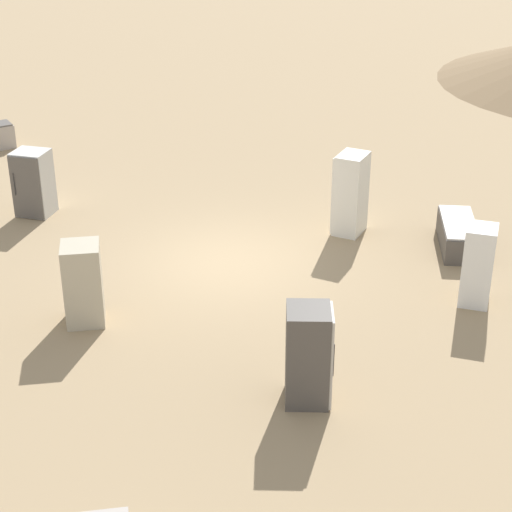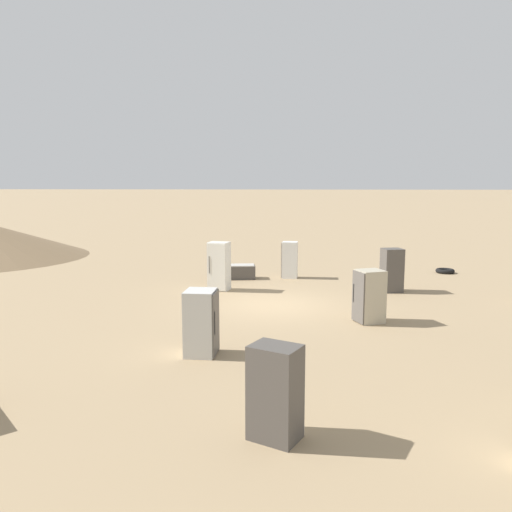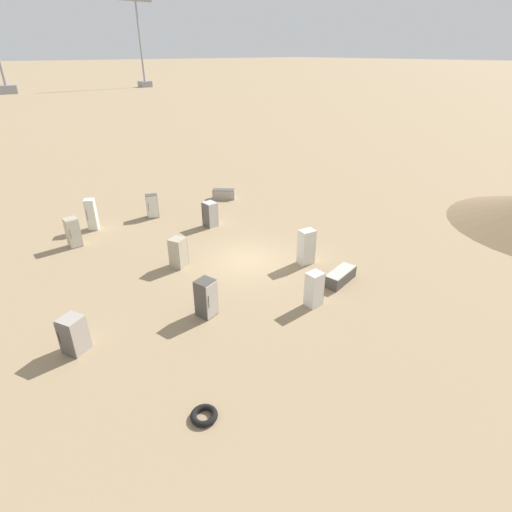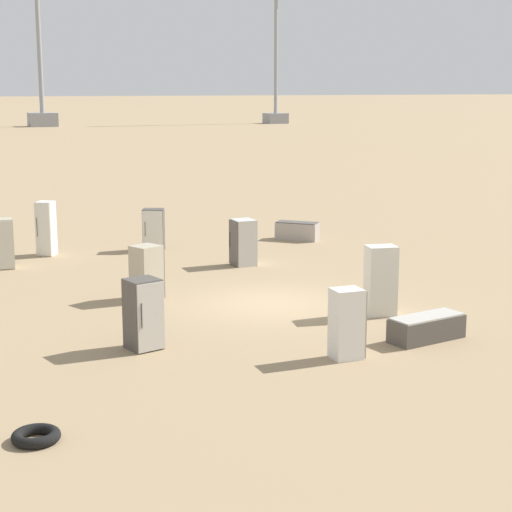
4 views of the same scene
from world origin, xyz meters
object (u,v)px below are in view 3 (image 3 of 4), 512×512
discarded_fridge_7 (314,289)px  discarded_fridge_9 (206,298)px  discarded_fridge_10 (91,214)px  power_pylon_0 (142,56)px  discarded_fridge_6 (178,252)px  discarded_fridge_0 (306,247)px  discarded_fridge_1 (152,206)px  discarded_fridge_2 (340,276)px  discarded_fridge_3 (74,335)px  discarded_fridge_8 (210,214)px  discarded_fridge_5 (224,194)px  discarded_fridge_4 (73,232)px  scrap_tire (204,415)px

discarded_fridge_7 → discarded_fridge_9: size_ratio=0.96×
discarded_fridge_7 → discarded_fridge_10: (-4.43, 14.29, 0.17)m
power_pylon_0 → discarded_fridge_6: size_ratio=17.65×
discarded_fridge_0 → discarded_fridge_10: bearing=130.9°
discarded_fridge_1 → discarded_fridge_10: bearing=15.9°
discarded_fridge_2 → power_pylon_0: bearing=147.8°
discarded_fridge_1 → discarded_fridge_9: 11.98m
discarded_fridge_9 → discarded_fridge_3: bearing=-28.4°
discarded_fridge_8 → power_pylon_0: bearing=-25.1°
discarded_fridge_0 → discarded_fridge_6: bearing=153.2°
discarded_fridge_1 → discarded_fridge_9: discarded_fridge_9 is taller
discarded_fridge_1 → discarded_fridge_6: bearing=96.6°
power_pylon_0 → discarded_fridge_9: 120.30m
discarded_fridge_3 → discarded_fridge_6: bearing=-87.4°
discarded_fridge_2 → discarded_fridge_6: 8.09m
discarded_fridge_9 → discarded_fridge_5: bearing=-143.3°
discarded_fridge_4 → discarded_fridge_5: size_ratio=1.01×
discarded_fridge_8 → scrap_tire: bearing=144.0°
power_pylon_0 → discarded_fridge_3: 121.40m
discarded_fridge_2 → discarded_fridge_4: discarded_fridge_4 is taller
discarded_fridge_7 → power_pylon_0: bearing=158.6°
discarded_fridge_3 → discarded_fridge_2: bearing=-130.2°
discarded_fridge_6 → discarded_fridge_9: (-1.23, -4.45, 0.04)m
discarded_fridge_3 → discarded_fridge_10: bearing=-48.0°
discarded_fridge_2 → discarded_fridge_6: size_ratio=1.29×
discarded_fridge_4 → discarded_fridge_1: bearing=-165.6°
discarded_fridge_7 → discarded_fridge_2: bearing=102.8°
discarded_fridge_3 → scrap_tire: (1.95, -5.55, -0.61)m
discarded_fridge_0 → discarded_fridge_2: 2.48m
scrap_tire → discarded_fridge_3: bearing=109.4°
discarded_fridge_0 → discarded_fridge_1: (-3.16, 10.92, -0.16)m
discarded_fridge_0 → discarded_fridge_8: (-1.07, 7.23, -0.15)m
discarded_fridge_2 → discarded_fridge_9: 6.61m
power_pylon_0 → discarded_fridge_9: bearing=-114.3°
discarded_fridge_0 → scrap_tire: 10.71m
discarded_fridge_1 → discarded_fridge_10: (-3.76, 0.46, 0.20)m
discarded_fridge_3 → discarded_fridge_10: discarded_fridge_10 is taller
discarded_fridge_2 → discarded_fridge_7: (-2.37, -0.51, 0.48)m
discarded_fridge_0 → discarded_fridge_8: bearing=108.1°
discarded_fridge_8 → discarded_fridge_10: size_ratio=0.80×
power_pylon_0 → discarded_fridge_10: (-49.92, -97.42, -7.46)m
discarded_fridge_4 → discarded_fridge_8: bearing=163.4°
power_pylon_0 → scrap_tire: power_pylon_0 is taller
discarded_fridge_7 → discarded_fridge_9: (-3.97, 2.31, 0.03)m
discarded_fridge_10 → discarded_fridge_3: bearing=97.3°
discarded_fridge_1 → discarded_fridge_2: (3.04, -13.31, -0.46)m
power_pylon_0 → discarded_fridge_9: power_pylon_0 is taller
discarded_fridge_6 → scrap_tire: (-4.21, -8.86, -0.67)m
discarded_fridge_4 → discarded_fridge_7: size_ratio=1.05×
discarded_fridge_2 → discarded_fridge_8: bearing=174.7°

